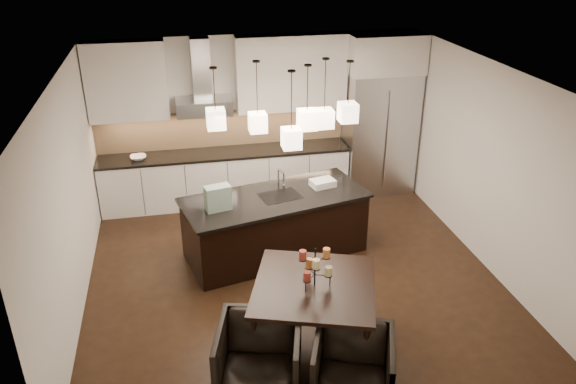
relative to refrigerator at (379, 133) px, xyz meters
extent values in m
cube|color=black|center=(-2.10, -2.38, -1.08)|extent=(5.50, 5.50, 0.02)
cube|color=white|center=(-2.10, -2.38, 1.73)|extent=(5.50, 5.50, 0.02)
cube|color=silver|center=(-2.10, 0.38, 0.32)|extent=(5.50, 0.02, 2.80)
cube|color=silver|center=(-2.10, -5.14, 0.32)|extent=(5.50, 0.02, 2.80)
cube|color=silver|center=(-4.86, -2.38, 0.32)|extent=(0.02, 5.50, 2.80)
cube|color=silver|center=(0.66, -2.38, 0.32)|extent=(0.02, 5.50, 2.80)
cube|color=#B7B7BA|center=(0.00, 0.00, 0.00)|extent=(1.20, 0.72, 2.15)
cube|color=silver|center=(0.00, 0.00, 1.40)|extent=(1.26, 0.72, 0.65)
cube|color=silver|center=(-2.73, 0.05, -0.64)|extent=(4.21, 0.62, 0.88)
cube|color=black|center=(-2.73, 0.05, -0.17)|extent=(4.21, 0.66, 0.04)
cube|color=tan|center=(-2.73, 0.35, 0.16)|extent=(4.21, 0.02, 0.63)
cube|color=silver|center=(-4.20, 0.19, 1.10)|extent=(1.25, 0.35, 1.25)
cube|color=silver|center=(-1.55, 0.19, 1.10)|extent=(1.85, 0.35, 1.25)
cube|color=#B7B7BA|center=(-3.03, 0.10, 0.65)|extent=(0.90, 0.52, 0.24)
cube|color=#B7B7BA|center=(-3.03, 0.21, 1.24)|extent=(0.30, 0.28, 0.96)
imported|color=silver|center=(-4.15, 0.00, -0.12)|extent=(0.28, 0.28, 0.06)
cube|color=black|center=(-2.22, -1.84, -0.63)|extent=(2.69, 1.55, 0.89)
cube|color=black|center=(-2.22, -1.84, -0.17)|extent=(2.79, 1.65, 0.04)
cube|color=#164634|center=(-3.04, -2.07, 0.03)|extent=(0.38, 0.25, 0.34)
cube|color=silver|center=(-1.47, -1.64, -0.09)|extent=(0.39, 0.31, 0.10)
cylinder|color=beige|center=(-2.01, -3.89, -0.09)|extent=(0.10, 0.10, 0.11)
cylinder|color=#C07131|center=(-2.18, -3.70, -0.09)|extent=(0.10, 0.10, 0.11)
cylinder|color=maroon|center=(-2.26, -3.94, -0.09)|extent=(0.10, 0.10, 0.11)
cylinder|color=#C07131|center=(-2.01, -3.79, 0.08)|extent=(0.10, 0.10, 0.11)
cylinder|color=maroon|center=(-2.27, -3.78, 0.08)|extent=(0.10, 0.10, 0.11)
cylinder|color=beige|center=(-2.17, -3.98, 0.08)|extent=(0.10, 0.10, 0.11)
imported|color=black|center=(-2.88, -4.44, -0.68)|extent=(1.04, 1.06, 0.79)
imported|color=black|center=(-1.97, -4.75, -0.70)|extent=(1.03, 1.05, 0.74)
cube|color=beige|center=(-2.98, -1.82, 1.05)|extent=(0.24, 0.24, 0.26)
cube|color=beige|center=(-2.40, -1.57, 0.88)|extent=(0.24, 0.24, 0.26)
cube|color=beige|center=(-1.79, -1.93, 0.99)|extent=(0.24, 0.24, 0.26)
cube|color=beige|center=(-1.46, -1.61, 0.89)|extent=(0.24, 0.24, 0.26)
cube|color=beige|center=(-1.19, -1.82, 1.02)|extent=(0.24, 0.24, 0.26)
cube|color=beige|center=(-2.06, -2.18, 0.84)|extent=(0.24, 0.24, 0.26)
camera|label=1|loc=(-3.50, -8.84, 3.35)|focal=35.00mm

